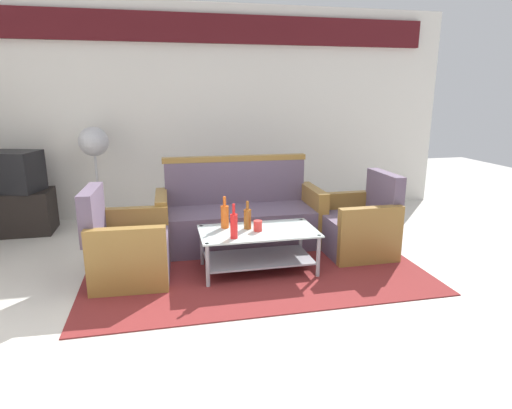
{
  "coord_description": "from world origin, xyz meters",
  "views": [
    {
      "loc": [
        -0.82,
        -3.0,
        1.67
      ],
      "look_at": [
        0.02,
        0.83,
        0.65
      ],
      "focal_mm": 30.34,
      "sensor_mm": 36.0,
      "label": 1
    }
  ],
  "objects": [
    {
      "name": "television",
      "position": [
        -2.56,
        2.55,
        0.76
      ],
      "size": [
        0.7,
        0.6,
        0.48
      ],
      "rotation": [
        0.0,
        0.0,
        2.85
      ],
      "color": "black",
      "rests_on": "tv_stand"
    },
    {
      "name": "bottle_brown",
      "position": [
        -0.05,
        0.85,
        0.51
      ],
      "size": [
        0.07,
        0.07,
        0.27
      ],
      "color": "brown",
      "rests_on": "coffee_table"
    },
    {
      "name": "tv_stand",
      "position": [
        -2.56,
        2.55,
        0.26
      ],
      "size": [
        0.8,
        0.5,
        0.52
      ],
      "primitive_type": "cube",
      "color": "black",
      "rests_on": "ground"
    },
    {
      "name": "bottle_orange",
      "position": [
        -0.26,
        0.93,
        0.53
      ],
      "size": [
        0.08,
        0.08,
        0.31
      ],
      "color": "#D85919",
      "rests_on": "coffee_table"
    },
    {
      "name": "wall_back",
      "position": [
        0.0,
        3.05,
        1.48
      ],
      "size": [
        6.52,
        0.19,
        2.8
      ],
      "color": "silver",
      "rests_on": "ground"
    },
    {
      "name": "pedestal_fan",
      "position": [
        -1.62,
        2.6,
        1.01
      ],
      "size": [
        0.36,
        0.36,
        1.27
      ],
      "color": "#2D2D33",
      "rests_on": "ground"
    },
    {
      "name": "couch",
      "position": [
        -0.0,
        1.56,
        0.32
      ],
      "size": [
        1.81,
        0.76,
        0.96
      ],
      "rotation": [
        0.0,
        0.0,
        3.13
      ],
      "color": "#5B4C60",
      "rests_on": "rug"
    },
    {
      "name": "cup",
      "position": [
        0.02,
        0.76,
        0.46
      ],
      "size": [
        0.08,
        0.08,
        0.1
      ],
      "primitive_type": "cylinder",
      "color": "red",
      "rests_on": "coffee_table"
    },
    {
      "name": "bottle_red",
      "position": [
        -0.23,
        0.6,
        0.53
      ],
      "size": [
        0.07,
        0.07,
        0.32
      ],
      "color": "red",
      "rests_on": "coffee_table"
    },
    {
      "name": "armchair_left",
      "position": [
        -1.17,
        0.86,
        0.29
      ],
      "size": [
        0.73,
        0.79,
        0.85
      ],
      "rotation": [
        0.0,
        0.0,
        -1.62
      ],
      "color": "#5B4C60",
      "rests_on": "rug"
    },
    {
      "name": "ground_plane",
      "position": [
        0.0,
        0.0,
        0.0
      ],
      "size": [
        14.0,
        14.0,
        0.0
      ],
      "primitive_type": "plane",
      "color": "beige"
    },
    {
      "name": "coffee_table",
      "position": [
        0.03,
        0.78,
        0.27
      ],
      "size": [
        1.1,
        0.6,
        0.4
      ],
      "color": "silver",
      "rests_on": "rug"
    },
    {
      "name": "armchair_right",
      "position": [
        1.18,
        1.04,
        0.29
      ],
      "size": [
        0.7,
        0.76,
        0.85
      ],
      "rotation": [
        0.0,
        0.0,
        1.58
      ],
      "color": "#5B4C60",
      "rests_on": "rug"
    },
    {
      "name": "rug",
      "position": [
        0.01,
        0.93,
        0.01
      ],
      "size": [
        3.18,
        2.06,
        0.01
      ],
      "primitive_type": "cube",
      "color": "maroon",
      "rests_on": "ground"
    }
  ]
}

